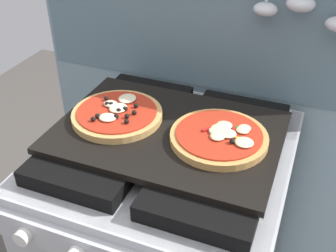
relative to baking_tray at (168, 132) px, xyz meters
The scene contains 4 objects.
kitchen_backsplash 0.35m from the baking_tray, 89.37° to the left, with size 1.10×0.09×1.55m.
baking_tray is the anchor object (origin of this frame).
pizza_left 0.14m from the baking_tray, behind, with size 0.23×0.23×0.03m.
pizza_right 0.13m from the baking_tray, ahead, with size 0.23×0.23×0.03m.
Camera 1 is at (0.30, -0.77, 1.48)m, focal length 44.00 mm.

